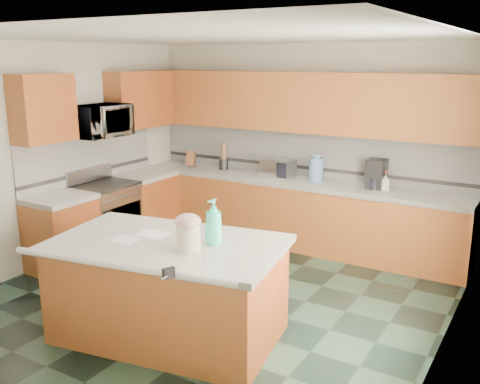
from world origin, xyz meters
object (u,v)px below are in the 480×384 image
Objects in this scene: island_base at (169,292)px; soap_bottle_island at (214,222)px; knife_block at (191,158)px; toaster_oven at (278,168)px; island_top at (167,244)px; coffee_maker at (376,174)px; treat_jar at (188,238)px.

island_base is 4.81× the size of soap_bottle_island.
knife_block is 1.48m from toaster_oven.
soap_bottle_island is 2.85m from toaster_oven.
soap_bottle_island is 3.54m from knife_block.
island_top is 5.56× the size of coffee_maker.
island_base is 3.49m from knife_block.
toaster_oven reaches higher than island_base.
island_top is 5.06× the size of soap_bottle_island.
island_base is at bearing -84.14° from toaster_oven.
coffee_maker is at bearing 61.63° from island_base.
treat_jar is 0.27m from soap_bottle_island.
island_top reaches higher than island_base.
treat_jar is at bearing -24.27° from island_top.
knife_block is (-1.84, 2.90, 0.61)m from island_base.
soap_bottle_island reaches higher than coffee_maker.
knife_block is 0.63× the size of coffee_maker.
island_top is at bearing -106.38° from coffee_maker.
soap_bottle_island is 0.96× the size of toaster_oven.
island_base is 4.60× the size of toaster_oven.
island_top is at bearing 0.00° from island_base.
treat_jar is at bearing -74.09° from knife_block.
coffee_maker reaches higher than treat_jar.
treat_jar reaches higher than island_base.
island_top is 0.33m from treat_jar.
soap_bottle_island reaches higher than island_base.
soap_bottle_island reaches higher than treat_jar.
toaster_oven is at bearing 123.35° from treat_jar.
island_base is 3.16m from coffee_maker.
toaster_oven is at bearing 109.84° from soap_bottle_island.
soap_bottle_island reaches higher than knife_block.
island_base is 9.09× the size of treat_jar.
toaster_oven reaches higher than knife_block.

